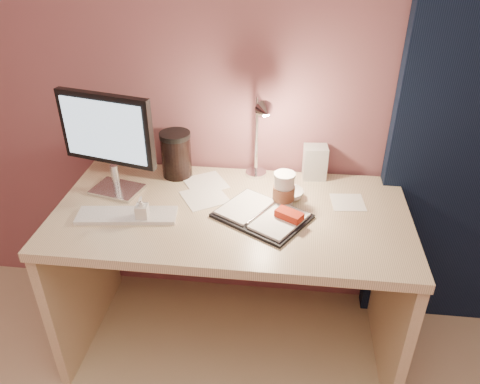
# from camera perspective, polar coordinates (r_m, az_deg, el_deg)

# --- Properties ---
(desk) EXTENTS (1.40, 0.70, 0.73)m
(desk) POSITION_cam_1_polar(r_m,az_deg,el_deg) (2.04, -0.74, -6.46)
(desk) COLOR beige
(desk) RESTS_ON ground
(monitor) EXTENTS (0.40, 0.19, 0.43)m
(monitor) POSITION_cam_1_polar(r_m,az_deg,el_deg) (1.93, -15.73, 6.69)
(monitor) COLOR silver
(monitor) RESTS_ON desk
(keyboard) EXTENTS (0.39, 0.16, 0.02)m
(keyboard) POSITION_cam_1_polar(r_m,az_deg,el_deg) (1.86, -13.62, -2.79)
(keyboard) COLOR white
(keyboard) RESTS_ON desk
(planner) EXTENTS (0.41, 0.38, 0.05)m
(planner) POSITION_cam_1_polar(r_m,az_deg,el_deg) (1.80, 2.97, -2.82)
(planner) COLOR black
(planner) RESTS_ON desk
(paper_a) EXTENTS (0.23, 0.23, 0.00)m
(paper_a) POSITION_cam_1_polar(r_m,az_deg,el_deg) (1.94, -4.33, -0.62)
(paper_a) COLOR white
(paper_a) RESTS_ON desk
(paper_b) EXTENTS (0.14, 0.14, 0.00)m
(paper_b) POSITION_cam_1_polar(r_m,az_deg,el_deg) (1.95, 13.01, -1.24)
(paper_b) COLOR white
(paper_b) RESTS_ON desk
(paper_c) EXTENTS (0.22, 0.22, 0.00)m
(paper_c) POSITION_cam_1_polar(r_m,az_deg,el_deg) (2.03, -4.22, 1.11)
(paper_c) COLOR white
(paper_c) RESTS_ON desk
(coffee_cup) EXTENTS (0.09, 0.09, 0.14)m
(coffee_cup) POSITION_cam_1_polar(r_m,az_deg,el_deg) (1.86, 5.37, 0.22)
(coffee_cup) COLOR silver
(coffee_cup) RESTS_ON desk
(bowl) EXTENTS (0.13, 0.13, 0.04)m
(bowl) POSITION_cam_1_polar(r_m,az_deg,el_deg) (1.93, 6.04, -0.27)
(bowl) COLOR white
(bowl) RESTS_ON desk
(lotion_bottle) EXTENTS (0.05, 0.05, 0.10)m
(lotion_bottle) POSITION_cam_1_polar(r_m,az_deg,el_deg) (1.80, -11.88, -2.07)
(lotion_bottle) COLOR silver
(lotion_bottle) RESTS_ON desk
(dark_jar) EXTENTS (0.13, 0.13, 0.18)m
(dark_jar) POSITION_cam_1_polar(r_m,az_deg,el_deg) (2.07, -7.76, 4.30)
(dark_jar) COLOR black
(dark_jar) RESTS_ON desk
(product_box) EXTENTS (0.11, 0.09, 0.15)m
(product_box) POSITION_cam_1_polar(r_m,az_deg,el_deg) (2.07, 9.12, 3.61)
(product_box) COLOR silver
(product_box) RESTS_ON desk
(desk_lamp) EXTENTS (0.14, 0.25, 0.40)m
(desk_lamp) POSITION_cam_1_polar(r_m,az_deg,el_deg) (1.90, 0.99, 7.32)
(desk_lamp) COLOR silver
(desk_lamp) RESTS_ON desk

